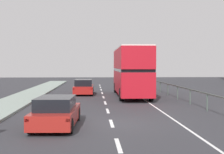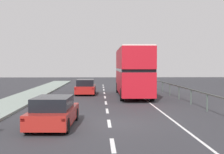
% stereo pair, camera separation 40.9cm
% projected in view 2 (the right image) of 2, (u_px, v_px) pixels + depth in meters
% --- Properties ---
extents(ground_plane, '(73.63, 120.00, 0.10)m').
position_uv_depth(ground_plane, '(109.00, 124.00, 15.71)').
color(ground_plane, '#2F2F33').
extents(lane_paint_markings, '(3.36, 46.00, 0.01)m').
position_uv_depth(lane_paint_markings, '(132.00, 102.00, 24.58)').
color(lane_paint_markings, silver).
rests_on(lane_paint_markings, ground).
extents(bridge_side_railing, '(0.10, 42.00, 1.09)m').
position_uv_depth(bridge_side_railing, '(185.00, 90.00, 24.89)').
color(bridge_side_railing, '#46524B').
rests_on(bridge_side_railing, ground).
extents(double_decker_bus_red, '(2.72, 10.92, 4.30)m').
position_uv_depth(double_decker_bus_red, '(133.00, 71.00, 29.16)').
color(double_decker_bus_red, '#B5131F').
rests_on(double_decker_bus_red, ground).
extents(hatchback_car_near, '(1.98, 4.67, 1.36)m').
position_uv_depth(hatchback_car_near, '(54.00, 112.00, 14.85)').
color(hatchback_car_near, maroon).
rests_on(hatchback_car_near, ground).
extents(sedan_car_ahead, '(1.87, 4.30, 1.43)m').
position_uv_depth(sedan_car_ahead, '(86.00, 87.00, 31.13)').
color(sedan_car_ahead, maroon).
rests_on(sedan_car_ahead, ground).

